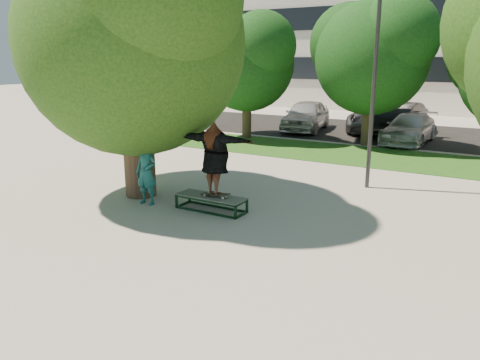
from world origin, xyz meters
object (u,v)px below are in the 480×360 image
Objects in this scene: tree_left at (132,29)px; car_grey at (381,117)px; bystander at (146,172)px; car_silver_b at (409,129)px; lamppost at (374,79)px; car_silver_a at (306,115)px; grind_box at (211,203)px; car_dark at (397,119)px.

car_grey is (2.85, 15.03, -3.63)m from tree_left.
bystander is 13.63m from car_silver_b.
car_silver_a is at bearing 121.82° from lamppost.
grind_box is 12.85m from car_silver_b.
bystander reaches higher than car_silver_b.
car_dark is at bearing 85.10° from grind_box.
car_dark is 0.85× the size of car_grey.
car_silver_a is 1.06× the size of car_silver_b.
car_silver_b is at bearing 70.00° from bystander.
tree_left is 1.61× the size of car_silver_b.
car_silver_a is 0.97× the size of car_dark.
bystander is 0.35× the size of car_dark.
tree_left reaches higher than lamppost.
tree_left is at bearing -99.00° from car_dark.
car_grey is at bearing 129.18° from car_silver_b.
car_silver_a reaches higher than car_dark.
tree_left is 15.44m from car_dark.
bystander is 15.79m from car_grey.
car_silver_a is (-0.68, 13.53, -3.63)m from tree_left.
car_silver_a is 4.58m from car_dark.
car_grey is 3.27m from car_silver_b.
bystander is at bearing -104.41° from car_silver_b.
bystander reaches higher than car_dark.
bystander reaches higher than grind_box.
tree_left is 1.48× the size of car_dark.
lamppost is 10.98m from car_dark.
car_grey is (3.53, 1.50, -0.01)m from car_silver_a.
bystander is at bearing -101.48° from car_grey.
car_silver_a is 3.83m from car_grey.
car_silver_b is (1.94, -2.62, -0.15)m from car_grey.
lamppost reaches higher than grind_box.
grind_box is 0.32× the size of car_grey.
car_grey is at bearing 13.88° from car_silver_a.
grind_box is 14.15m from car_silver_a.
car_dark reaches higher than car_silver_b.
car_dark is 1.09× the size of car_silver_b.
car_silver_a is (-1.48, 14.16, -0.06)m from bystander.
bystander is at bearing -134.78° from lamppost.
tree_left is 6.70m from lamppost.
lamppost is at bearing -67.27° from car_silver_a.
tree_left reaches higher than car_dark.
car_silver_b reaches higher than grind_box.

